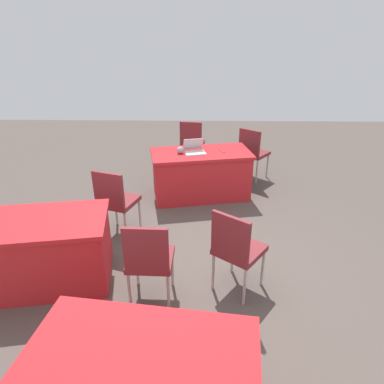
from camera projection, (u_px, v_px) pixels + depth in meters
name	position (u px, v px, depth m)	size (l,w,h in m)	color
ground_plane	(186.00, 267.00, 4.03)	(14.40, 14.40, 0.00)	#4C423D
table_foreground	(201.00, 174.00, 5.62)	(1.70, 1.06, 0.77)	#AD1E23
table_mid_right	(43.00, 252.00, 3.66)	(1.52, 1.04, 0.77)	#AD1E23
chair_near_front	(252.00, 151.00, 6.19)	(0.62, 0.62, 0.96)	#9E9993
chair_tucked_left	(149.00, 258.00, 3.29)	(0.45, 0.45, 0.96)	#9E9993
chair_tucked_right	(236.00, 247.00, 3.44)	(0.62, 0.62, 0.96)	#9E9993
chair_aisle	(115.00, 199.00, 4.40)	(0.56, 0.56, 0.97)	#9E9993
chair_by_pillar	(192.00, 141.00, 6.68)	(0.50, 0.50, 0.97)	#9E9993
laptop_silver	(194.00, 150.00, 5.42)	(0.38, 0.36, 0.21)	silver
yarn_ball	(180.00, 150.00, 5.37)	(0.11, 0.11, 0.11)	gray
scissors_red	(222.00, 151.00, 5.49)	(0.18, 0.04, 0.01)	red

